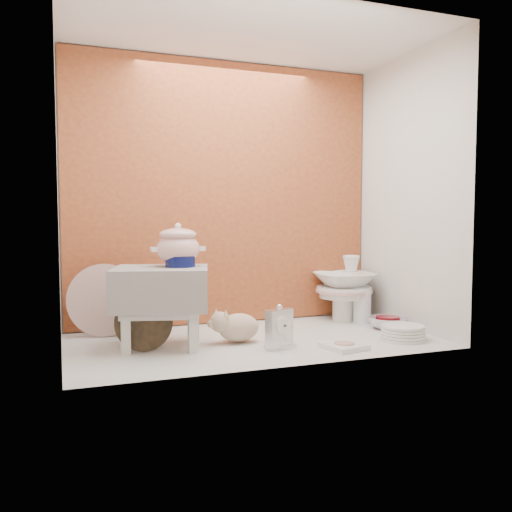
{
  "coord_description": "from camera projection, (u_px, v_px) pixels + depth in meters",
  "views": [
    {
      "loc": [
        -0.9,
        -2.48,
        0.61
      ],
      "look_at": [
        0.02,
        0.02,
        0.42
      ],
      "focal_mm": 37.68,
      "sensor_mm": 36.0,
      "label": 1
    }
  ],
  "objects": [
    {
      "name": "ground",
      "position": [
        254.0,
        340.0,
        2.68
      ],
      "size": [
        1.8,
        1.8,
        0.0
      ],
      "primitive_type": "plane",
      "color": "silver",
      "rests_on": "ground"
    },
    {
      "name": "niche_shell",
      "position": [
        242.0,
        156.0,
        2.78
      ],
      "size": [
        1.86,
        1.03,
        1.53
      ],
      "color": "#A75A29",
      "rests_on": "ground"
    },
    {
      "name": "step_stool",
      "position": [
        161.0,
        307.0,
        2.53
      ],
      "size": [
        0.52,
        0.47,
        0.38
      ],
      "primitive_type": null,
      "rotation": [
        0.0,
        0.0,
        -0.26
      ],
      "color": "silver",
      "rests_on": "ground"
    },
    {
      "name": "soup_tureen",
      "position": [
        178.0,
        245.0,
        2.56
      ],
      "size": [
        0.29,
        0.29,
        0.21
      ],
      "primitive_type": null,
      "rotation": [
        0.0,
        0.0,
        -0.18
      ],
      "color": "white",
      "rests_on": "step_stool"
    },
    {
      "name": "cobalt_bowl",
      "position": [
        180.0,
        261.0,
        2.54
      ],
      "size": [
        0.17,
        0.17,
        0.05
      ],
      "primitive_type": "cylinder",
      "rotation": [
        0.0,
        0.0,
        -0.2
      ],
      "color": "#091046",
      "rests_on": "step_stool"
    },
    {
      "name": "floral_platter",
      "position": [
        104.0,
        300.0,
        2.75
      ],
      "size": [
        0.38,
        0.11,
        0.38
      ],
      "primitive_type": null,
      "rotation": [
        0.0,
        0.0,
        -0.19
      ],
      "color": "white",
      "rests_on": "ground"
    },
    {
      "name": "blue_white_vase",
      "position": [
        142.0,
        312.0,
        2.82
      ],
      "size": [
        0.27,
        0.27,
        0.23
      ],
      "primitive_type": "imported",
      "rotation": [
        0.0,
        0.0,
        -0.27
      ],
      "color": "white",
      "rests_on": "ground"
    },
    {
      "name": "lacquer_tray",
      "position": [
        144.0,
        323.0,
        2.45
      ],
      "size": [
        0.27,
        0.08,
        0.26
      ],
      "primitive_type": null,
      "rotation": [
        0.0,
        0.0,
        -0.07
      ],
      "color": "black",
      "rests_on": "ground"
    },
    {
      "name": "mantel_clock",
      "position": [
        279.0,
        327.0,
        2.5
      ],
      "size": [
        0.15,
        0.1,
        0.2
      ],
      "primitive_type": "cube",
      "rotation": [
        0.0,
        0.0,
        0.41
      ],
      "color": "silver",
      "rests_on": "ground"
    },
    {
      "name": "plush_pig",
      "position": [
        239.0,
        327.0,
        2.62
      ],
      "size": [
        0.3,
        0.25,
        0.15
      ],
      "primitive_type": "ellipsoid",
      "rotation": [
        0.0,
        0.0,
        -0.31
      ],
      "color": "#C6A98C",
      "rests_on": "ground"
    },
    {
      "name": "teacup_saucer",
      "position": [
        280.0,
        345.0,
        2.55
      ],
      "size": [
        0.17,
        0.17,
        0.01
      ],
      "primitive_type": "cylinder",
      "rotation": [
        0.0,
        0.0,
        0.12
      ],
      "color": "white",
      "rests_on": "ground"
    },
    {
      "name": "gold_rim_teacup",
      "position": [
        280.0,
        334.0,
        2.54
      ],
      "size": [
        0.13,
        0.13,
        0.1
      ],
      "primitive_type": "imported",
      "rotation": [
        0.0,
        0.0,
        -0.11
      ],
      "color": "white",
      "rests_on": "teacup_saucer"
    },
    {
      "name": "lattice_dish",
      "position": [
        344.0,
        346.0,
        2.5
      ],
      "size": [
        0.21,
        0.21,
        0.02
      ],
      "primitive_type": "cube",
      "rotation": [
        0.0,
        0.0,
        0.19
      ],
      "color": "white",
      "rests_on": "ground"
    },
    {
      "name": "dinner_plate_stack",
      "position": [
        403.0,
        332.0,
        2.68
      ],
      "size": [
        0.26,
        0.26,
        0.07
      ],
      "primitive_type": "cylinder",
      "rotation": [
        0.0,
        0.0,
        -0.15
      ],
      "color": "white",
      "rests_on": "ground"
    },
    {
      "name": "crystal_bowl",
      "position": [
        388.0,
        323.0,
        2.95
      ],
      "size": [
        0.27,
        0.27,
        0.06
      ],
      "primitive_type": "imported",
      "rotation": [
        0.0,
        0.0,
        0.42
      ],
      "color": "silver",
      "rests_on": "ground"
    },
    {
      "name": "clear_glass_vase",
      "position": [
        362.0,
        305.0,
        3.12
      ],
      "size": [
        0.12,
        0.12,
        0.21
      ],
      "primitive_type": "cylinder",
      "rotation": [
        0.0,
        0.0,
        -0.25
      ],
      "color": "silver",
      "rests_on": "ground"
    },
    {
      "name": "porcelain_tower",
      "position": [
        344.0,
        288.0,
        3.2
      ],
      "size": [
        0.43,
        0.43,
        0.39
      ],
      "primitive_type": null,
      "rotation": [
        0.0,
        0.0,
        -0.31
      ],
      "color": "white",
      "rests_on": "ground"
    }
  ]
}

